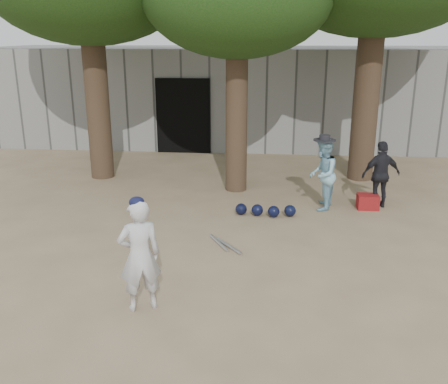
# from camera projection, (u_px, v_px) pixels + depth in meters

# --- Properties ---
(ground) EXTENTS (70.00, 70.00, 0.00)m
(ground) POSITION_uv_depth(u_px,v_px,m) (179.00, 270.00, 7.56)
(ground) COLOR #937C5E
(ground) RESTS_ON ground
(boy_player) EXTENTS (0.65, 0.56, 1.49)m
(boy_player) POSITION_uv_depth(u_px,v_px,m) (140.00, 256.00, 6.31)
(boy_player) COLOR silver
(boy_player) RESTS_ON ground
(spectator_blue) EXTENTS (0.70, 0.81, 1.46)m
(spectator_blue) POSITION_uv_depth(u_px,v_px,m) (322.00, 174.00, 10.01)
(spectator_blue) COLOR #8CC1D8
(spectator_blue) RESTS_ON ground
(spectator_dark) EXTENTS (0.87, 0.53, 1.38)m
(spectator_dark) POSITION_uv_depth(u_px,v_px,m) (381.00, 175.00, 10.14)
(spectator_dark) COLOR black
(spectator_dark) RESTS_ON ground
(red_bag) EXTENTS (0.42, 0.32, 0.30)m
(red_bag) POSITION_uv_depth(u_px,v_px,m) (368.00, 202.00, 10.19)
(red_bag) COLOR maroon
(red_bag) RESTS_ON ground
(back_building) EXTENTS (16.00, 5.24, 3.00)m
(back_building) POSITION_uv_depth(u_px,v_px,m) (230.00, 93.00, 16.91)
(back_building) COLOR gray
(back_building) RESTS_ON ground
(helmet_row) EXTENTS (1.19, 0.31, 0.23)m
(helmet_row) POSITION_uv_depth(u_px,v_px,m) (265.00, 210.00, 9.79)
(helmet_row) COLOR black
(helmet_row) RESTS_ON ground
(bat_pile) EXTENTS (0.62, 0.75, 0.06)m
(bat_pile) POSITION_uv_depth(u_px,v_px,m) (224.00, 245.00, 8.42)
(bat_pile) COLOR #B6B8BD
(bat_pile) RESTS_ON ground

